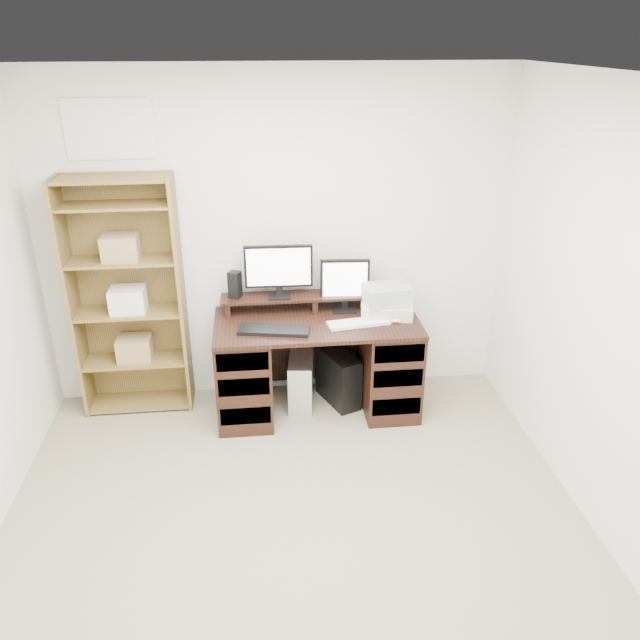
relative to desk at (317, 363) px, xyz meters
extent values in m
cube|color=gray|center=(-0.26, -1.64, -0.40)|extent=(3.50, 4.00, 0.02)
cube|color=white|center=(-0.26, -1.64, 2.12)|extent=(3.50, 4.00, 0.02)
cube|color=white|center=(-0.26, 0.37, 0.86)|extent=(3.50, 0.02, 2.50)
cube|color=white|center=(-1.37, 0.35, 1.69)|extent=(0.60, 0.01, 0.40)
cube|color=black|center=(0.00, -0.01, 0.35)|extent=(1.50, 0.70, 0.03)
cube|color=black|center=(-0.55, -0.01, -0.03)|extent=(0.40, 0.66, 0.72)
cube|color=black|center=(0.55, -0.01, -0.03)|extent=(0.40, 0.66, 0.72)
cube|color=black|center=(0.00, 0.32, 0.01)|extent=(1.48, 0.02, 0.65)
cube|color=black|center=(-0.55, -0.34, -0.21)|extent=(0.36, 0.01, 0.14)
cube|color=black|center=(-0.55, -0.34, 0.03)|extent=(0.36, 0.01, 0.14)
cube|color=black|center=(-0.55, -0.34, 0.23)|extent=(0.36, 0.01, 0.14)
cube|color=black|center=(0.55, -0.34, -0.21)|extent=(0.36, 0.01, 0.14)
cube|color=black|center=(0.55, -0.34, 0.03)|extent=(0.36, 0.01, 0.14)
cube|color=black|center=(0.55, -0.34, 0.23)|extent=(0.36, 0.01, 0.14)
cube|color=black|center=(-0.65, 0.21, 0.41)|extent=(0.04, 0.20, 0.10)
cube|color=black|center=(0.00, 0.21, 0.41)|extent=(0.04, 0.20, 0.10)
cube|color=black|center=(0.65, 0.21, 0.41)|extent=(0.04, 0.20, 0.10)
cube|color=black|center=(0.00, 0.21, 0.47)|extent=(1.40, 0.22, 0.02)
cube|color=black|center=(-0.26, 0.18, 0.49)|extent=(0.17, 0.13, 0.01)
cube|color=black|center=(-0.26, 0.20, 0.54)|extent=(0.05, 0.03, 0.09)
cube|color=black|center=(-0.26, 0.20, 0.72)|extent=(0.50, 0.05, 0.32)
cube|color=white|center=(-0.26, 0.18, 0.72)|extent=(0.47, 0.02, 0.28)
cube|color=black|center=(0.23, 0.15, 0.37)|extent=(0.18, 0.15, 0.02)
cube|color=black|center=(0.23, 0.17, 0.42)|extent=(0.05, 0.03, 0.10)
cube|color=black|center=(0.23, 0.17, 0.60)|extent=(0.37, 0.06, 0.32)
cube|color=white|center=(0.23, 0.15, 0.60)|extent=(0.33, 0.02, 0.28)
cube|color=black|center=(-0.59, 0.22, 0.58)|extent=(0.11, 0.11, 0.20)
cube|color=black|center=(-0.32, -0.16, 0.37)|extent=(0.52, 0.26, 0.03)
cube|color=white|center=(0.29, -0.10, 0.37)|extent=(0.46, 0.20, 0.02)
ellipsoid|color=silver|center=(0.57, -0.10, 0.38)|extent=(0.09, 0.06, 0.03)
cube|color=beige|center=(0.52, 0.04, 0.41)|extent=(0.41, 0.33, 0.09)
cube|color=#A7ADB2|center=(0.52, 0.04, 0.52)|extent=(0.36, 0.28, 0.14)
cube|color=silver|center=(-0.12, 0.07, -0.19)|extent=(0.23, 0.42, 0.40)
cube|color=black|center=(0.18, 0.07, -0.18)|extent=(0.32, 0.45, 0.42)
cube|color=#19FF33|center=(0.26, -0.12, -0.09)|extent=(0.01, 0.01, 0.01)
cube|color=olive|center=(-1.75, 0.19, 0.51)|extent=(0.02, 0.30, 1.80)
cube|color=olive|center=(-0.98, 0.19, 0.51)|extent=(0.02, 0.30, 1.80)
cube|color=olive|center=(-1.37, 0.33, 0.51)|extent=(0.80, 0.01, 1.80)
cube|color=olive|center=(-1.37, 0.19, -0.36)|extent=(0.75, 0.28, 0.02)
cube|color=olive|center=(-1.37, 0.19, 0.01)|extent=(0.75, 0.28, 0.02)
cube|color=olive|center=(-1.37, 0.19, 0.41)|extent=(0.75, 0.28, 0.02)
cube|color=olive|center=(-1.37, 0.19, 0.81)|extent=(0.75, 0.28, 0.02)
cube|color=olive|center=(-1.37, 0.19, 1.21)|extent=(0.75, 0.28, 0.02)
cube|color=olive|center=(-1.37, 0.19, 1.39)|extent=(0.75, 0.28, 0.02)
cube|color=#A07F54|center=(-1.37, 0.19, 0.11)|extent=(0.25, 0.20, 0.18)
cube|color=white|center=(-1.37, 0.19, 0.51)|extent=(0.25, 0.20, 0.18)
cube|color=#A07F54|center=(-1.37, 0.19, 0.91)|extent=(0.25, 0.20, 0.18)
camera|label=1|loc=(-0.44, -4.13, 2.29)|focal=35.00mm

